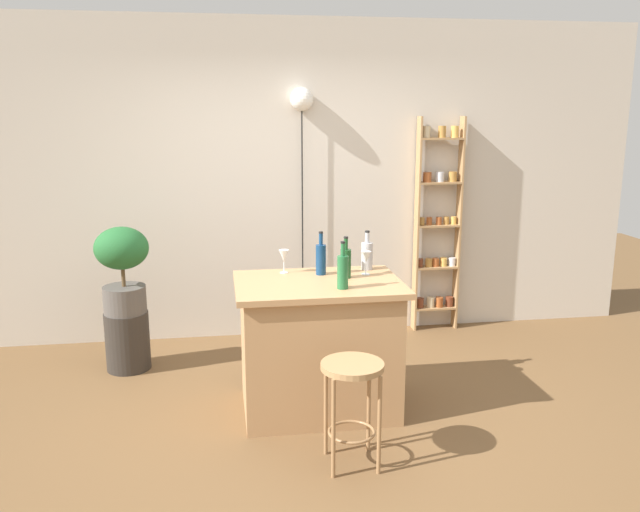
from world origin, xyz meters
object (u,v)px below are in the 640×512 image
at_px(bottle_olive_oil, 321,258).
at_px(wine_glass_center, 284,256).
at_px(bottle_vinegar, 346,262).
at_px(wine_glass_left, 366,258).
at_px(spice_shelf, 438,225).
at_px(plant_stool, 128,341).
at_px(potted_plant, 122,264).
at_px(pendant_globe_light, 302,104).
at_px(bottle_wine_red, 367,255).
at_px(bottle_sauce_amber, 343,271).
at_px(bar_stool, 352,388).

relative_size(bottle_olive_oil, wine_glass_center, 1.84).
relative_size(bottle_vinegar, wine_glass_left, 1.74).
distance_m(spice_shelf, plant_stool, 2.89).
distance_m(potted_plant, wine_glass_center, 1.37).
height_order(bottle_vinegar, pendant_globe_light, pendant_globe_light).
bearing_deg(wine_glass_center, pendant_globe_light, 76.92).
relative_size(bottle_wine_red, pendant_globe_light, 0.13).
height_order(potted_plant, bottle_olive_oil, bottle_olive_oil).
height_order(plant_stool, bottle_sauce_amber, bottle_sauce_amber).
height_order(bottle_sauce_amber, wine_glass_left, bottle_sauce_amber).
distance_m(bottle_wine_red, pendant_globe_light, 1.67).
height_order(potted_plant, bottle_wine_red, bottle_wine_red).
bearing_deg(plant_stool, bottle_wine_red, -19.95).
height_order(bottle_sauce_amber, wine_glass_center, bottle_sauce_amber).
height_order(bottle_olive_oil, bottle_vinegar, bottle_olive_oil).
height_order(bottle_wine_red, wine_glass_center, bottle_wine_red).
height_order(bottle_wine_red, wine_glass_left, bottle_wine_red).
bearing_deg(bottle_wine_red, wine_glass_left, -105.57).
bearing_deg(wine_glass_left, bottle_sauce_amber, -124.17).
bearing_deg(potted_plant, pendant_globe_light, 22.31).
bearing_deg(spice_shelf, bar_stool, -119.04).
relative_size(plant_stool, wine_glass_center, 2.85).
height_order(bar_stool, bottle_vinegar, bottle_vinegar).
distance_m(bar_stool, spice_shelf, 2.65).
relative_size(bottle_wine_red, bottle_olive_oil, 0.93).
distance_m(spice_shelf, wine_glass_left, 1.69).
distance_m(potted_plant, bottle_vinegar, 1.81).
relative_size(bar_stool, wine_glass_center, 3.82).
relative_size(spice_shelf, potted_plant, 2.88).
xyz_separation_m(bar_stool, wine_glass_center, (-0.28, 1.03, 0.55)).
bearing_deg(potted_plant, wine_glass_center, -28.89).
bearing_deg(bottle_sauce_amber, bottle_olive_oil, 101.81).
height_order(potted_plant, bottle_sauce_amber, bottle_sauce_amber).
distance_m(bottle_vinegar, pendant_globe_light, 1.81).
bearing_deg(potted_plant, spice_shelf, 12.13).
distance_m(potted_plant, pendant_globe_light, 2.01).
height_order(bottle_olive_oil, pendant_globe_light, pendant_globe_light).
xyz_separation_m(potted_plant, bottle_wine_red, (1.78, -0.65, 0.16)).
xyz_separation_m(plant_stool, pendant_globe_light, (1.48, 0.61, 1.84)).
distance_m(plant_stool, bottle_wine_red, 2.05).
relative_size(bottle_olive_oil, bottle_sauce_amber, 0.98).
relative_size(potted_plant, bottle_olive_oil, 2.26).
xyz_separation_m(spice_shelf, bottle_sauce_amber, (-1.21, -1.71, 0.04)).
relative_size(bar_stool, bottle_wine_red, 2.22).
height_order(bottle_vinegar, wine_glass_left, bottle_vinegar).
xyz_separation_m(bottle_sauce_amber, wine_glass_left, (0.23, 0.33, 0.00)).
distance_m(spice_shelf, bottle_sauce_amber, 2.10).
bearing_deg(pendant_globe_light, potted_plant, -157.69).
distance_m(spice_shelf, wine_glass_center, 1.98).
bearing_deg(bottle_wine_red, plant_stool, 160.05).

